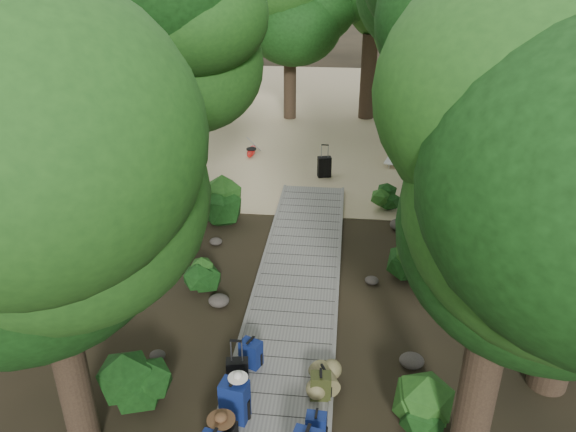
% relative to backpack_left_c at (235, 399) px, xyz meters
% --- Properties ---
extents(ground, '(120.00, 120.00, 0.00)m').
position_rel_backpack_left_c_xyz_m(ground, '(0.64, 3.12, -0.54)').
color(ground, '#2E2517').
rests_on(ground, ground).
extents(sand_beach, '(40.00, 22.00, 0.02)m').
position_rel_backpack_left_c_xyz_m(sand_beach, '(0.64, 19.12, -0.53)').
color(sand_beach, tan).
rests_on(sand_beach, ground).
extents(boardwalk, '(2.00, 12.00, 0.12)m').
position_rel_backpack_left_c_xyz_m(boardwalk, '(0.64, 4.12, -0.48)').
color(boardwalk, gray).
rests_on(boardwalk, ground).
extents(backpack_left_c, '(0.51, 0.41, 0.85)m').
position_rel_backpack_left_c_xyz_m(backpack_left_c, '(0.00, 0.00, 0.00)').
color(backpack_left_c, navy).
rests_on(backpack_left_c, boardwalk).
extents(backpack_left_d, '(0.46, 0.41, 0.59)m').
position_rel_backpack_left_c_xyz_m(backpack_left_d, '(0.04, 1.35, -0.13)').
color(backpack_left_d, navy).
rests_on(backpack_left_d, boardwalk).
extents(backpack_right_c, '(0.34, 0.25, 0.57)m').
position_rel_backpack_left_c_xyz_m(backpack_right_c, '(1.39, -0.30, -0.14)').
color(backpack_right_c, navy).
rests_on(backpack_right_c, boardwalk).
extents(backpack_right_d, '(0.38, 0.29, 0.55)m').
position_rel_backpack_left_c_xyz_m(backpack_right_d, '(1.41, 0.65, -0.15)').
color(backpack_right_d, '#353718').
rests_on(backpack_right_d, boardwalk).
extents(duffel_right_khaki, '(0.61, 0.70, 0.40)m').
position_rel_backpack_left_c_xyz_m(duffel_right_khaki, '(1.46, 0.89, -0.23)').
color(duffel_right_khaki, olive).
rests_on(duffel_right_khaki, boardwalk).
extents(suitcase_on_boardwalk, '(0.42, 0.28, 0.61)m').
position_rel_backpack_left_c_xyz_m(suitcase_on_boardwalk, '(-0.10, 0.74, -0.12)').
color(suitcase_on_boardwalk, black).
rests_on(suitcase_on_boardwalk, boardwalk).
extents(lone_suitcase_on_sand, '(0.51, 0.37, 0.72)m').
position_rel_backpack_left_c_xyz_m(lone_suitcase_on_sand, '(0.92, 11.31, -0.17)').
color(lone_suitcase_on_sand, black).
rests_on(lone_suitcase_on_sand, sand_beach).
extents(hat_brown, '(0.45, 0.45, 0.13)m').
position_rel_backpack_left_c_xyz_m(hat_brown, '(-0.06, -0.73, 0.34)').
color(hat_brown, '#51351E').
rests_on(hat_brown, backpack_left_b).
extents(hat_white, '(0.34, 0.34, 0.11)m').
position_rel_backpack_left_c_xyz_m(hat_white, '(0.07, 0.05, 0.48)').
color(hat_white, silver).
rests_on(hat_white, backpack_left_c).
extents(kayak, '(0.74, 2.82, 0.28)m').
position_rel_backpack_left_c_xyz_m(kayak, '(-2.00, 13.35, -0.38)').
color(kayak, '#B1140F').
rests_on(kayak, sand_beach).
extents(sun_lounger, '(1.02, 1.86, 0.57)m').
position_rel_backpack_left_c_xyz_m(sun_lounger, '(3.44, 12.85, -0.24)').
color(sun_lounger, silver).
rests_on(sun_lounger, sand_beach).
extents(tree_right_a, '(4.65, 4.65, 7.75)m').
position_rel_backpack_left_c_xyz_m(tree_right_a, '(3.69, -0.61, 3.33)').
color(tree_right_a, black).
rests_on(tree_right_a, ground).
extents(tree_right_c, '(4.63, 4.63, 8.01)m').
position_rel_backpack_left_c_xyz_m(tree_right_c, '(4.70, 5.60, 3.46)').
color(tree_right_c, black).
rests_on(tree_right_c, ground).
extents(tree_right_d, '(6.36, 6.36, 11.66)m').
position_rel_backpack_left_c_xyz_m(tree_right_d, '(5.73, 6.91, 5.29)').
color(tree_right_d, black).
rests_on(tree_right_d, ground).
extents(tree_right_e, '(4.72, 4.72, 8.49)m').
position_rel_backpack_left_c_xyz_m(tree_right_e, '(4.61, 10.14, 3.70)').
color(tree_right_e, black).
rests_on(tree_right_e, ground).
extents(tree_right_f, '(5.59, 5.59, 9.97)m').
position_rel_backpack_left_c_xyz_m(tree_right_f, '(7.12, 13.21, 4.44)').
color(tree_right_f, black).
rests_on(tree_right_f, ground).
extents(tree_left_a, '(4.37, 4.37, 7.29)m').
position_rel_backpack_left_c_xyz_m(tree_left_a, '(-2.41, -0.62, 3.10)').
color(tree_left_a, black).
rests_on(tree_left_a, ground).
extents(tree_left_c, '(5.11, 5.11, 8.88)m').
position_rel_backpack_left_c_xyz_m(tree_left_c, '(-2.72, 6.28, 3.90)').
color(tree_left_c, black).
rests_on(tree_left_c, ground).
extents(tree_back_a, '(4.66, 4.66, 8.06)m').
position_rel_backpack_left_c_xyz_m(tree_back_a, '(-1.05, 18.38, 3.49)').
color(tree_back_a, black).
rests_on(tree_back_a, ground).
extents(tree_back_b, '(5.56, 5.56, 9.93)m').
position_rel_backpack_left_c_xyz_m(tree_back_b, '(2.46, 18.81, 4.42)').
color(tree_back_b, black).
rests_on(tree_back_b, ground).
extents(tree_back_c, '(4.91, 4.91, 8.84)m').
position_rel_backpack_left_c_xyz_m(tree_back_c, '(5.72, 18.63, 3.88)').
color(tree_back_c, black).
rests_on(tree_back_c, ground).
extents(tree_back_d, '(5.04, 5.04, 8.39)m').
position_rel_backpack_left_c_xyz_m(tree_back_d, '(-4.45, 17.04, 3.65)').
color(tree_back_d, black).
rests_on(tree_back_d, ground).
extents(palm_right_a, '(4.03, 4.03, 6.86)m').
position_rel_backpack_left_c_xyz_m(palm_right_a, '(4.03, 8.53, 2.89)').
color(palm_right_a, '#113E12').
rests_on(palm_right_a, ground).
extents(palm_right_b, '(3.98, 3.98, 7.69)m').
position_rel_backpack_left_c_xyz_m(palm_right_b, '(5.93, 14.29, 3.30)').
color(palm_right_b, '#113E12').
rests_on(palm_right_b, ground).
extents(palm_right_c, '(4.48, 4.48, 7.13)m').
position_rel_backpack_left_c_xyz_m(palm_right_c, '(3.49, 15.72, 3.02)').
color(palm_right_c, '#113E12').
rests_on(palm_right_c, ground).
extents(palm_left_a, '(4.66, 4.66, 7.42)m').
position_rel_backpack_left_c_xyz_m(palm_left_a, '(-3.55, 9.82, 3.16)').
color(palm_left_a, '#113E12').
rests_on(palm_left_a, ground).
extents(rock_left_b, '(0.32, 0.29, 0.18)m').
position_rel_backpack_left_c_xyz_m(rock_left_b, '(-1.85, 1.45, -0.46)').
color(rock_left_b, '#4C473F').
rests_on(rock_left_b, ground).
extents(rock_left_c, '(0.48, 0.43, 0.26)m').
position_rel_backpack_left_c_xyz_m(rock_left_c, '(-1.05, 3.36, -0.41)').
color(rock_left_c, '#4C473F').
rests_on(rock_left_c, ground).
extents(rock_left_d, '(0.34, 0.31, 0.19)m').
position_rel_backpack_left_c_xyz_m(rock_left_d, '(-1.75, 6.14, -0.45)').
color(rock_left_d, '#4C473F').
rests_on(rock_left_d, ground).
extents(rock_right_b, '(0.48, 0.43, 0.26)m').
position_rel_backpack_left_c_xyz_m(rock_right_b, '(3.12, 1.78, -0.41)').
color(rock_right_b, '#4C473F').
rests_on(rock_right_b, ground).
extents(rock_right_c, '(0.33, 0.30, 0.18)m').
position_rel_backpack_left_c_xyz_m(rock_right_c, '(2.42, 4.65, -0.45)').
color(rock_right_c, '#4C473F').
rests_on(rock_right_c, ground).
extents(rock_right_d, '(0.56, 0.51, 0.31)m').
position_rel_backpack_left_c_xyz_m(rock_right_d, '(3.27, 7.58, -0.39)').
color(rock_right_d, '#4C473F').
rests_on(rock_right_d, ground).
extents(shrub_left_a, '(1.13, 1.13, 1.02)m').
position_rel_backpack_left_c_xyz_m(shrub_left_a, '(-1.76, 0.14, -0.04)').
color(shrub_left_a, '#1C4715').
rests_on(shrub_left_a, ground).
extents(shrub_left_b, '(0.82, 0.82, 0.74)m').
position_rel_backpack_left_c_xyz_m(shrub_left_b, '(-1.56, 4.03, -0.17)').
color(shrub_left_b, '#1C4715').
rests_on(shrub_left_b, ground).
extents(shrub_left_c, '(1.31, 1.31, 1.18)m').
position_rel_backpack_left_c_xyz_m(shrub_left_c, '(-1.85, 7.71, 0.04)').
color(shrub_left_c, '#1C4715').
rests_on(shrub_left_c, ground).
extents(shrub_right_a, '(1.08, 1.08, 0.97)m').
position_rel_backpack_left_c_xyz_m(shrub_right_a, '(3.23, 0.14, -0.06)').
color(shrub_right_a, '#1C4715').
rests_on(shrub_right_a, ground).
extents(shrub_right_b, '(1.25, 1.25, 1.12)m').
position_rel_backpack_left_c_xyz_m(shrub_right_b, '(3.40, 5.10, 0.02)').
color(shrub_right_b, '#1C4715').
rests_on(shrub_right_b, ground).
extents(shrub_right_c, '(0.83, 0.83, 0.75)m').
position_rel_backpack_left_c_xyz_m(shrub_right_c, '(2.83, 8.93, -0.17)').
color(shrub_right_c, '#1C4715').
rests_on(shrub_right_c, ground).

